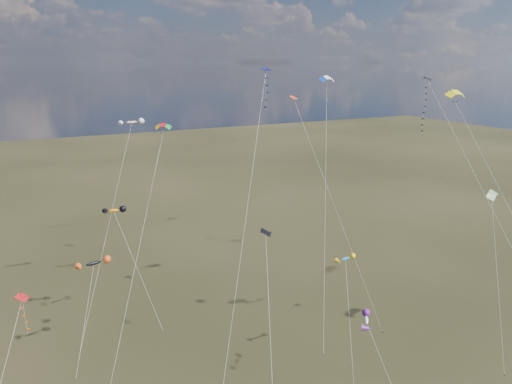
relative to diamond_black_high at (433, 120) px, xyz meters
name	(u,v)px	position (x,y,z in m)	size (l,w,h in m)	color
diamond_black_high	(433,120)	(0.00, 0.00, 0.00)	(1.44, 27.10, 31.86)	black
diamond_navy_tall	(262,113)	(-20.69, 3.78, 1.35)	(13.96, 16.84, 32.97)	#121455
diamond_black_mid	(269,298)	(-26.89, -9.69, -12.03)	(4.75, 10.99, 19.86)	black
diamond_red_low	(23,321)	(-45.69, 5.03, -17.23)	(5.83, 10.02, 12.22)	#A11715
diamond_orange_center	(317,159)	(-8.72, 11.15, -5.96)	(5.45, 16.41, 29.08)	red
parafoil_yellow	(457,94)	(3.31, -0.14, 2.95)	(3.86, 26.75, 30.73)	yellow
parafoil_blue_white	(327,79)	(-3.81, 16.57, 4.25)	(12.27, 18.29, 32.00)	blue
parafoil_striped	(494,193)	(7.50, -3.76, -8.97)	(7.93, 10.29, 18.72)	#F5F626
parafoil_tricolor	(162,127)	(-28.10, 16.67, -1.24)	(12.20, 14.96, 26.48)	#E6A405
novelty_black_orange	(94,263)	(-38.03, 13.94, -16.54)	(5.60, 7.46, 10.94)	black
novelty_orange_black	(114,211)	(-34.13, 21.29, -12.69)	(4.96, 9.77, 14.88)	orange
novelty_white_purple	(367,321)	(-19.08, -12.80, -14.59)	(3.03, 8.80, 12.80)	white
novelty_redwhite_stripe	(131,123)	(-29.25, 30.40, -2.22)	(13.09, 17.91, 25.37)	red
novelty_blue_yellow	(346,259)	(-11.72, -0.10, -15.51)	(4.41, 7.17, 11.90)	blue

